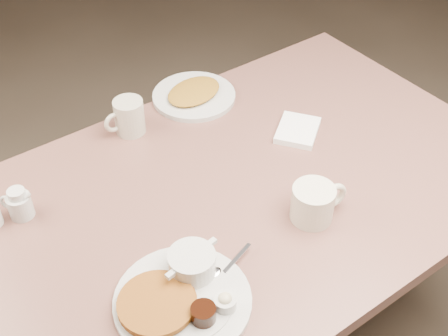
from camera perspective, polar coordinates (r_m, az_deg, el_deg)
diner_table at (r=1.61m, az=0.42°, el=-6.74°), size 1.50×0.90×0.75m
main_plate at (r=1.27m, az=-4.09°, el=-11.77°), size 0.37×0.34×0.07m
coffee_mug_near at (r=1.42m, az=8.60°, el=-3.26°), size 0.15×0.12×0.09m
napkin at (r=1.68m, az=7.04°, el=3.59°), size 0.17×0.17×0.02m
coffee_mug_far at (r=1.67m, az=-9.10°, el=4.83°), size 0.12×0.08×0.10m
creamer_right at (r=1.49m, az=-18.95°, el=-3.26°), size 0.07×0.08×0.08m
hash_plate at (r=1.80m, az=-2.88°, el=7.01°), size 0.30×0.30×0.04m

